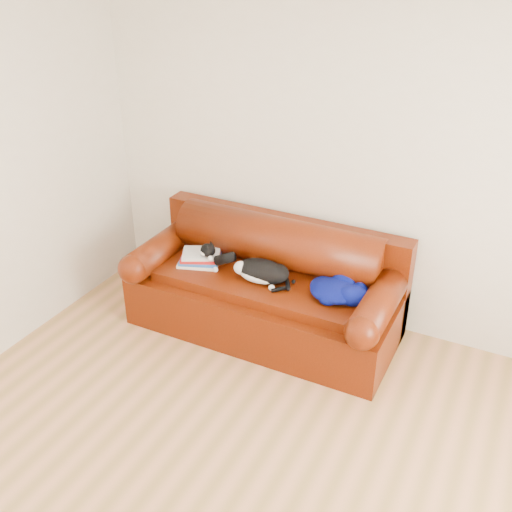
% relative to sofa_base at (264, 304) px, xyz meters
% --- Properties ---
extents(ground, '(4.50, 4.50, 0.00)m').
position_rel_sofa_base_xyz_m(ground, '(0.59, -1.49, -0.24)').
color(ground, olive).
rests_on(ground, ground).
extents(room_shell, '(4.52, 4.02, 2.61)m').
position_rel_sofa_base_xyz_m(room_shell, '(0.72, -1.48, 1.43)').
color(room_shell, beige).
rests_on(room_shell, ground).
extents(sofa_base, '(2.10, 0.90, 0.50)m').
position_rel_sofa_base_xyz_m(sofa_base, '(0.00, 0.00, 0.00)').
color(sofa_base, '#360C02').
rests_on(sofa_base, ground).
extents(sofa_back, '(2.10, 1.01, 0.88)m').
position_rel_sofa_base_xyz_m(sofa_back, '(0.00, 0.24, 0.30)').
color(sofa_back, '#360C02').
rests_on(sofa_back, ground).
extents(book_stack, '(0.38, 0.34, 0.10)m').
position_rel_sofa_base_xyz_m(book_stack, '(-0.55, -0.05, 0.31)').
color(book_stack, silver).
rests_on(book_stack, sofa_base).
extents(cat, '(0.60, 0.26, 0.22)m').
position_rel_sofa_base_xyz_m(cat, '(0.01, -0.08, 0.34)').
color(cat, black).
rests_on(cat, sofa_base).
extents(blanket, '(0.50, 0.40, 0.14)m').
position_rel_sofa_base_xyz_m(blanket, '(0.61, -0.03, 0.32)').
color(blanket, '#030247').
rests_on(blanket, sofa_base).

